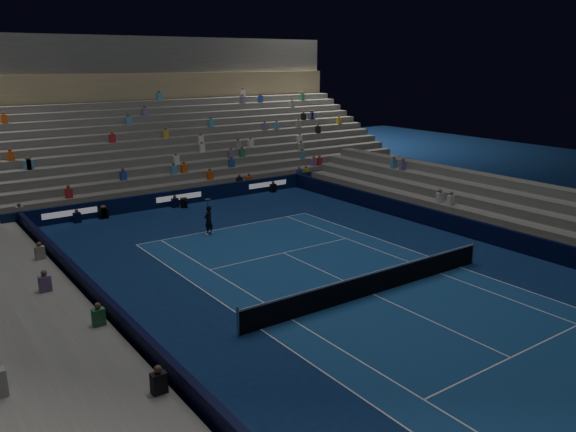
{
  "coord_description": "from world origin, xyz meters",
  "views": [
    {
      "loc": [
        -15.56,
        -15.85,
        9.29
      ],
      "look_at": [
        0.0,
        6.0,
        2.0
      ],
      "focal_mm": 35.96,
      "sensor_mm": 36.0,
      "label": 1
    }
  ],
  "objects": [
    {
      "name": "tennis_player",
      "position": [
        -1.54,
        11.33,
        0.82
      ],
      "size": [
        0.7,
        0.59,
        1.63
      ],
      "primitive_type": "imported",
      "rotation": [
        0.0,
        0.0,
        3.54
      ],
      "color": "black",
      "rests_on": "ground"
    },
    {
      "name": "grandstand_east",
      "position": [
        13.17,
        0.0,
        0.92
      ],
      "size": [
        5.0,
        37.0,
        2.5
      ],
      "color": "slate",
      "rests_on": "ground"
    },
    {
      "name": "sponsor_barrier_east",
      "position": [
        9.7,
        0.0,
        0.5
      ],
      "size": [
        0.25,
        37.0,
        1.0
      ],
      "primitive_type": "cube",
      "color": "black",
      "rests_on": "ground"
    },
    {
      "name": "broadcast_camera",
      "position": [
        0.03,
        17.73,
        0.3
      ],
      "size": [
        0.61,
        0.96,
        0.58
      ],
      "color": "black",
      "rests_on": "ground"
    },
    {
      "name": "sponsor_barrier_far",
      "position": [
        0.0,
        18.5,
        0.5
      ],
      "size": [
        44.0,
        0.25,
        1.0
      ],
      "primitive_type": "cube",
      "color": "black",
      "rests_on": "ground"
    },
    {
      "name": "tennis_net",
      "position": [
        0.0,
        0.0,
        0.5
      ],
      "size": [
        12.9,
        0.1,
        1.1
      ],
      "color": "#B2B2B7",
      "rests_on": "ground"
    },
    {
      "name": "ground",
      "position": [
        0.0,
        0.0,
        0.0
      ],
      "size": [
        90.0,
        90.0,
        0.0
      ],
      "primitive_type": "plane",
      "color": "navy",
      "rests_on": "ground"
    },
    {
      "name": "grandstand_main",
      "position": [
        0.0,
        27.9,
        3.38
      ],
      "size": [
        44.0,
        15.2,
        11.2
      ],
      "color": "#63625E",
      "rests_on": "ground"
    },
    {
      "name": "sponsor_barrier_west",
      "position": [
        -9.7,
        0.0,
        0.5
      ],
      "size": [
        0.25,
        37.0,
        1.0
      ],
      "primitive_type": "cube",
      "color": "black",
      "rests_on": "ground"
    },
    {
      "name": "court_surface",
      "position": [
        0.0,
        0.0,
        0.01
      ],
      "size": [
        10.97,
        23.77,
        0.01
      ],
      "primitive_type": "cube",
      "color": "navy",
      "rests_on": "ground"
    },
    {
      "name": "grandstand_west",
      "position": [
        -13.17,
        0.0,
        0.92
      ],
      "size": [
        5.0,
        37.0,
        2.5
      ],
      "color": "gray",
      "rests_on": "ground"
    }
  ]
}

